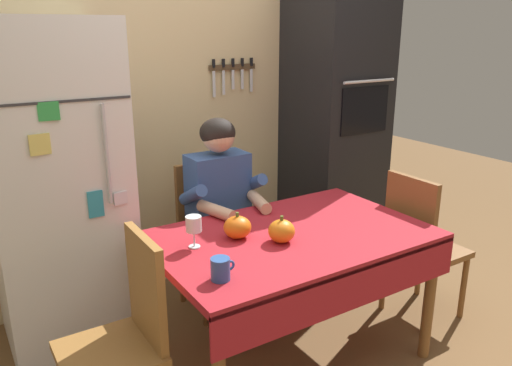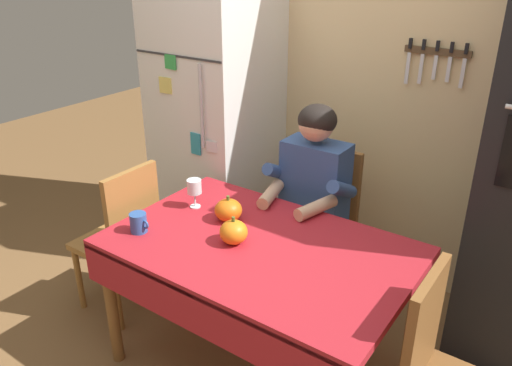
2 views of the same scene
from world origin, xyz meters
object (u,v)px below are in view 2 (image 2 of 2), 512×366
object	(u,v)px
refrigerator	(217,126)
coffee_mug	(139,223)
dining_table	(257,261)
pumpkin_large	(234,232)
pumpkin_medium	(228,210)
wine_glass	(194,187)
chair_behind_person	(322,218)
chair_left_side	(124,234)
seated_person	(308,195)

from	to	relation	value
refrigerator	coffee_mug	size ratio (longest dim) A/B	16.47
dining_table	pumpkin_large	world-z (taller)	pumpkin_large
pumpkin_medium	pumpkin_large	bearing A→B (deg)	-45.74
refrigerator	wine_glass	size ratio (longest dim) A/B	11.46
chair_behind_person	chair_left_side	bearing A→B (deg)	-135.22
seated_person	coffee_mug	size ratio (longest dim) A/B	11.39
refrigerator	wine_glass	distance (m)	0.88
chair_left_side	wine_glass	xyz separation A→B (m)	(0.41, 0.16, 0.34)
dining_table	chair_left_side	world-z (taller)	chair_left_side
refrigerator	dining_table	world-z (taller)	refrigerator
refrigerator	wine_glass	xyz separation A→B (m)	(0.46, -0.75, -0.05)
coffee_mug	wine_glass	bearing A→B (deg)	82.17
refrigerator	dining_table	distance (m)	1.32
refrigerator	chair_left_side	size ratio (longest dim) A/B	1.94
refrigerator	chair_behind_person	bearing A→B (deg)	-5.89
chair_behind_person	seated_person	world-z (taller)	seated_person
pumpkin_medium	chair_left_side	bearing A→B (deg)	-166.68
refrigerator	dining_table	bearing A→B (deg)	-42.91
refrigerator	chair_left_side	world-z (taller)	refrigerator
refrigerator	coffee_mug	xyz separation A→B (m)	(0.41, -1.10, -0.11)
chair_behind_person	coffee_mug	xyz separation A→B (m)	(-0.47, -1.01, 0.28)
coffee_mug	pumpkin_medium	distance (m)	0.44
seated_person	chair_behind_person	bearing A→B (deg)	90.00
refrigerator	pumpkin_medium	distance (m)	1.03
chair_left_side	refrigerator	bearing A→B (deg)	93.09
chair_left_side	pumpkin_medium	bearing A→B (deg)	13.32
dining_table	wine_glass	xyz separation A→B (m)	(-0.49, 0.13, 0.20)
dining_table	pumpkin_medium	xyz separation A→B (m)	(-0.26, 0.12, 0.14)
pumpkin_medium	coffee_mug	bearing A→B (deg)	-129.48
chair_behind_person	seated_person	size ratio (longest dim) A/B	0.75
chair_behind_person	coffee_mug	bearing A→B (deg)	-114.87
coffee_mug	pumpkin_medium	world-z (taller)	pumpkin_medium
chair_left_side	coffee_mug	xyz separation A→B (m)	(0.36, -0.19, 0.28)
seated_person	wine_glass	distance (m)	0.64
chair_left_side	pumpkin_large	world-z (taller)	chair_left_side
seated_person	coffee_mug	bearing A→B (deg)	-119.68
refrigerator	pumpkin_medium	world-z (taller)	refrigerator
pumpkin_large	chair_left_side	bearing A→B (deg)	179.43
seated_person	pumpkin_medium	bearing A→B (deg)	-111.34
dining_table	pumpkin_medium	world-z (taller)	pumpkin_medium
dining_table	seated_person	distance (m)	0.61
wine_glass	chair_left_side	bearing A→B (deg)	-158.24
pumpkin_medium	dining_table	bearing A→B (deg)	-25.08
chair_left_side	dining_table	bearing A→B (deg)	1.90
coffee_mug	seated_person	bearing A→B (deg)	60.32
seated_person	coffee_mug	world-z (taller)	seated_person
refrigerator	chair_left_side	xyz separation A→B (m)	(0.05, -0.91, -0.39)
dining_table	chair_behind_person	bearing A→B (deg)	95.18
coffee_mug	pumpkin_large	world-z (taller)	pumpkin_large
refrigerator	chair_behind_person	distance (m)	0.96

